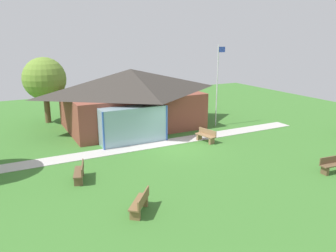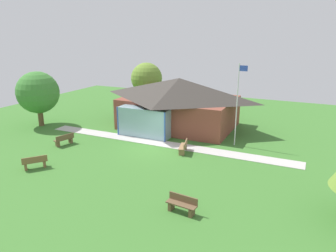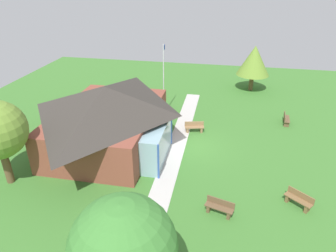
# 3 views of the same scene
# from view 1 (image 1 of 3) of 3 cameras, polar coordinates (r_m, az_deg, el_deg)

# --- Properties ---
(ground_plane) EXTENTS (44.00, 44.00, 0.00)m
(ground_plane) POSITION_cam_1_polar(r_m,az_deg,el_deg) (21.19, 1.66, -3.64)
(ground_plane) COLOR #3D752D
(pavilion) EXTENTS (10.56, 8.37, 4.40)m
(pavilion) POSITION_cam_1_polar(r_m,az_deg,el_deg) (25.56, -6.24, 4.84)
(pavilion) COLOR brown
(pavilion) RESTS_ON ground_plane
(footpath) EXTENTS (20.48, 1.33, 0.03)m
(footpath) POSITION_cam_1_polar(r_m,az_deg,el_deg) (22.16, 0.21, -2.75)
(footpath) COLOR #BCB7B2
(footpath) RESTS_ON ground_plane
(flagpole) EXTENTS (0.64, 0.08, 6.15)m
(flagpole) POSITION_cam_1_polar(r_m,az_deg,el_deg) (25.79, 8.39, 7.30)
(flagpole) COLOR silver
(flagpole) RESTS_ON ground_plane
(bench_front_left) EXTENTS (1.29, 1.44, 0.84)m
(bench_front_left) POSITION_cam_1_polar(r_m,az_deg,el_deg) (13.67, -4.72, -12.94)
(bench_front_left) COLOR brown
(bench_front_left) RESTS_ON ground_plane
(bench_front_right) EXTENTS (1.54, 0.59, 0.84)m
(bench_front_right) POSITION_cam_1_polar(r_m,az_deg,el_deg) (19.23, 26.16, -5.99)
(bench_front_right) COLOR brown
(bench_front_right) RESTS_ON ground_plane
(bench_rear_near_path) EXTENTS (0.78, 1.56, 0.84)m
(bench_rear_near_path) POSITION_cam_1_polar(r_m,az_deg,el_deg) (22.29, 6.45, -1.69)
(bench_rear_near_path) COLOR olive
(bench_rear_near_path) RESTS_ON ground_plane
(bench_mid_left) EXTENTS (0.84, 1.56, 0.84)m
(bench_mid_left) POSITION_cam_1_polar(r_m,az_deg,el_deg) (16.93, -14.72, -7.68)
(bench_mid_left) COLOR brown
(bench_mid_left) RESTS_ON ground_plane
(tree_behind_pavilion_left) EXTENTS (3.34, 3.34, 5.20)m
(tree_behind_pavilion_left) POSITION_cam_1_polar(r_m,az_deg,el_deg) (28.26, -20.22, 7.48)
(tree_behind_pavilion_left) COLOR brown
(tree_behind_pavilion_left) RESTS_ON ground_plane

